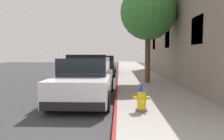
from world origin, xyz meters
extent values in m
cube|color=#353538|center=(-4.47, 10.00, -0.10)|extent=(33.93, 60.00, 0.20)
cube|color=gray|center=(1.53, 10.00, 0.08)|extent=(3.07, 60.00, 0.15)
cube|color=maroon|center=(-0.04, 10.00, 0.08)|extent=(0.08, 60.00, 0.15)
cube|color=black|center=(3.10, 6.28, 2.63)|extent=(0.06, 1.30, 1.10)
cube|color=black|center=(3.10, 11.58, 2.63)|extent=(0.06, 1.30, 1.10)
cube|color=black|center=(3.10, 16.88, 2.63)|extent=(0.06, 1.30, 1.10)
cube|color=white|center=(-1.19, 5.65, 0.58)|extent=(1.84, 4.80, 0.76)
cube|color=black|center=(-1.19, 5.80, 1.26)|extent=(1.64, 2.50, 0.60)
cube|color=black|center=(-1.19, 3.31, 0.32)|extent=(1.76, 0.16, 0.24)
cube|color=black|center=(-1.19, 7.99, 0.32)|extent=(1.76, 0.16, 0.24)
cylinder|color=black|center=(-2.05, 7.35, 0.32)|extent=(0.22, 0.64, 0.64)
cylinder|color=black|center=(-0.33, 7.35, 0.32)|extent=(0.22, 0.64, 0.64)
cylinder|color=black|center=(-2.05, 3.95, 0.32)|extent=(0.22, 0.64, 0.64)
cylinder|color=black|center=(-0.33, 3.95, 0.32)|extent=(0.22, 0.64, 0.64)
cube|color=black|center=(-1.19, 5.75, 1.62)|extent=(1.48, 0.20, 0.12)
cube|color=red|center=(-1.54, 5.75, 1.62)|extent=(0.44, 0.18, 0.11)
cube|color=#1E33E0|center=(-0.84, 5.75, 1.62)|extent=(0.44, 0.18, 0.11)
cube|color=black|center=(-1.19, 15.15, 0.58)|extent=(1.84, 4.80, 0.76)
cube|color=black|center=(-1.19, 15.30, 1.26)|extent=(1.64, 2.50, 0.60)
cube|color=black|center=(-1.19, 12.81, 0.32)|extent=(1.76, 0.16, 0.24)
cube|color=black|center=(-1.19, 17.49, 0.32)|extent=(1.76, 0.16, 0.24)
cylinder|color=black|center=(-2.05, 16.85, 0.32)|extent=(0.22, 0.64, 0.64)
cylinder|color=black|center=(-0.33, 16.85, 0.32)|extent=(0.22, 0.64, 0.64)
cylinder|color=black|center=(-2.05, 13.45, 0.32)|extent=(0.22, 0.64, 0.64)
cylinder|color=black|center=(-0.33, 13.45, 0.32)|extent=(0.22, 0.64, 0.64)
cylinder|color=#4C4C51|center=(0.67, 3.49, 0.18)|extent=(0.32, 0.32, 0.06)
cylinder|color=yellow|center=(0.67, 3.49, 0.46)|extent=(0.24, 0.24, 0.50)
cone|color=navy|center=(0.67, 3.49, 0.78)|extent=(0.28, 0.28, 0.14)
cylinder|color=#4C4C51|center=(0.67, 3.49, 0.88)|extent=(0.05, 0.05, 0.06)
cylinder|color=yellow|center=(0.50, 3.49, 0.52)|extent=(0.10, 0.10, 0.10)
cylinder|color=yellow|center=(0.84, 3.49, 0.52)|extent=(0.10, 0.10, 0.10)
cylinder|color=yellow|center=(0.67, 3.31, 0.47)|extent=(0.13, 0.12, 0.13)
cylinder|color=brown|center=(1.59, 9.47, 1.52)|extent=(0.28, 0.28, 2.73)
sphere|color=#387A33|center=(1.59, 9.47, 3.92)|extent=(2.96, 2.96, 2.96)
camera|label=1|loc=(0.06, -2.43, 1.73)|focal=35.21mm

